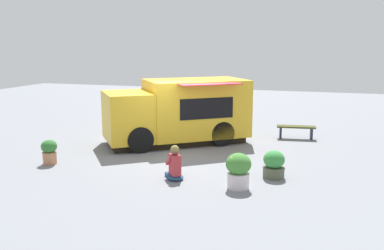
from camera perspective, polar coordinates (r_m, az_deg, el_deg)
ground_plane at (r=14.02m, az=-1.40°, el=-3.78°), size 40.00×40.00×0.00m
food_truck at (r=15.29m, az=-1.77°, el=1.64°), size 4.72×5.27×2.27m
person_customer at (r=11.31m, az=-2.36°, el=-5.41°), size 0.76×0.70×0.93m
planter_flowering_near at (r=10.64m, az=6.22°, el=-5.96°), size 0.63×0.63×0.89m
planter_flowering_far at (r=13.40m, az=-18.55°, el=-3.32°), size 0.47×0.47×0.73m
planter_flowering_side at (r=11.64m, az=10.90°, el=-5.20°), size 0.60×0.60×0.74m
plaza_bench at (r=16.54m, az=13.75°, el=-0.57°), size 0.58×1.46×0.49m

